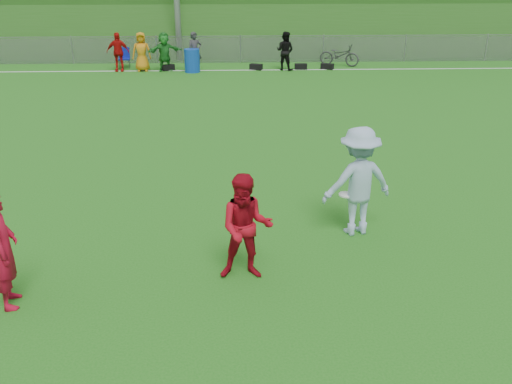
{
  "coord_description": "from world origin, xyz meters",
  "views": [
    {
      "loc": [
        -0.34,
        -7.9,
        4.8
      ],
      "look_at": [
        -0.01,
        0.5,
        1.31
      ],
      "focal_mm": 40.0,
      "sensor_mm": 36.0,
      "label": 1
    }
  ],
  "objects_px": {
    "player_blue": "(358,181)",
    "frisbee": "(346,195)",
    "recycling_bin": "(192,61)",
    "player_red_left": "(2,250)",
    "bicycle": "(339,55)",
    "player_red_center": "(246,228)"
  },
  "relations": [
    {
      "from": "player_blue",
      "to": "frisbee",
      "type": "distance_m",
      "value": 0.32
    },
    {
      "from": "recycling_bin",
      "to": "player_red_left",
      "type": "bearing_deg",
      "value": -94.79
    },
    {
      "from": "frisbee",
      "to": "bicycle",
      "type": "relative_size",
      "value": 0.15
    },
    {
      "from": "recycling_bin",
      "to": "player_red_center",
      "type": "bearing_deg",
      "value": -83.54
    },
    {
      "from": "frisbee",
      "to": "bicycle",
      "type": "xyz_separation_m",
      "value": [
        2.93,
        17.37,
        -0.28
      ]
    },
    {
      "from": "player_red_left",
      "to": "player_blue",
      "type": "bearing_deg",
      "value": -84.4
    },
    {
      "from": "player_blue",
      "to": "frisbee",
      "type": "relative_size",
      "value": 7.17
    },
    {
      "from": "frisbee",
      "to": "recycling_bin",
      "type": "relative_size",
      "value": 0.28
    },
    {
      "from": "player_red_left",
      "to": "recycling_bin",
      "type": "distance_m",
      "value": 18.28
    },
    {
      "from": "player_blue",
      "to": "frisbee",
      "type": "bearing_deg",
      "value": -9.1
    },
    {
      "from": "frisbee",
      "to": "player_blue",
      "type": "bearing_deg",
      "value": 4.84
    },
    {
      "from": "player_red_center",
      "to": "bicycle",
      "type": "bearing_deg",
      "value": 77.19
    },
    {
      "from": "player_red_center",
      "to": "frisbee",
      "type": "xyz_separation_m",
      "value": [
        1.86,
        1.5,
        -0.11
      ]
    },
    {
      "from": "recycling_bin",
      "to": "bicycle",
      "type": "bearing_deg",
      "value": 10.85
    },
    {
      "from": "player_blue",
      "to": "recycling_bin",
      "type": "relative_size",
      "value": 2.02
    },
    {
      "from": "frisbee",
      "to": "recycling_bin",
      "type": "distance_m",
      "value": 16.53
    },
    {
      "from": "player_blue",
      "to": "bicycle",
      "type": "xyz_separation_m",
      "value": [
        2.73,
        17.35,
        -0.52
      ]
    },
    {
      "from": "bicycle",
      "to": "frisbee",
      "type": "bearing_deg",
      "value": -163.59
    },
    {
      "from": "player_blue",
      "to": "bicycle",
      "type": "height_order",
      "value": "player_blue"
    },
    {
      "from": "player_red_center",
      "to": "player_blue",
      "type": "relative_size",
      "value": 0.86
    },
    {
      "from": "player_red_left",
      "to": "player_blue",
      "type": "height_order",
      "value": "player_blue"
    },
    {
      "from": "player_red_left",
      "to": "player_red_center",
      "type": "distance_m",
      "value": 3.57
    }
  ]
}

